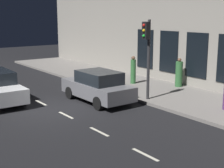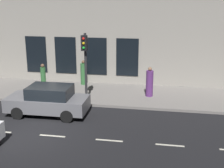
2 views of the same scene
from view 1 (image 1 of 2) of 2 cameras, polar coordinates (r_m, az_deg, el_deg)
name	(u,v)px [view 1 (image 1 of 2)]	position (r m, az deg, el deg)	size (l,w,h in m)	color
ground_plane	(56,110)	(15.70, -9.64, -4.42)	(60.00, 60.00, 0.00)	black
sidewalk	(154,90)	(19.20, 7.21, -1.09)	(4.50, 32.00, 0.15)	gray
building_facade	(188,13)	(20.56, 12.81, 11.83)	(0.65, 32.00, 8.89)	gray
lane_centre_line	(66,115)	(14.85, -7.88, -5.30)	(0.12, 27.20, 0.01)	beige
traffic_light	(147,46)	(16.43, 6.04, 6.54)	(0.49, 0.32, 3.96)	#2D2D30
parked_car_1	(98,86)	(16.78, -2.47, -0.41)	(1.91, 4.23, 1.58)	slate
pedestrian_0	(179,74)	(19.98, 11.40, 1.77)	(0.54, 0.54, 1.70)	#336B38
pedestrian_1	(133,71)	(20.50, 3.65, 2.30)	(0.45, 0.45, 1.70)	#336B38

